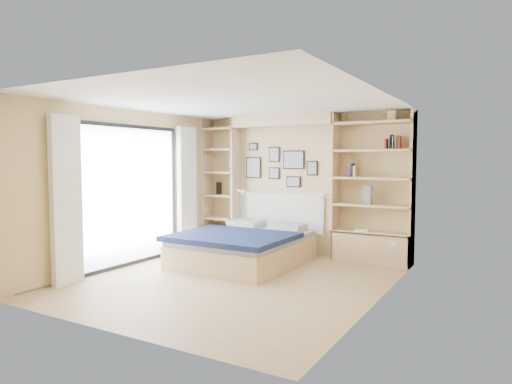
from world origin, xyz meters
The scene contains 8 objects.
ground centered at (0.00, 0.00, 0.00)m, with size 4.50×4.50×0.00m, color tan.
room_shell centered at (-0.39, 1.52, 1.08)m, with size 4.50×4.50×4.50m.
bed centered at (-0.45, 0.99, 0.28)m, with size 1.80×2.37×1.07m.
photo_gallery centered at (-0.45, 2.22, 1.60)m, with size 1.48×0.02×0.82m.
reading_lamps centered at (-0.30, 2.00, 1.10)m, with size 1.92×0.12×0.15m.
shelf_decor centered at (1.20, 2.07, 1.72)m, with size 3.49×0.23×2.03m.
deck centered at (-3.60, 0.00, 0.00)m, with size 3.20×4.00×0.05m, color #776A58.
deck_chair centered at (-2.77, -0.13, 0.34)m, with size 0.49×0.75×0.72m.
Camera 1 is at (3.41, -5.34, 1.69)m, focal length 32.00 mm.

